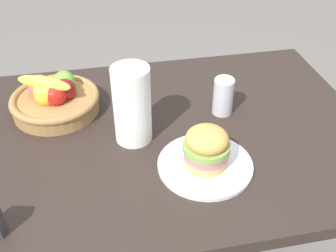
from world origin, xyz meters
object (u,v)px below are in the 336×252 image
(paper_towel_roll, at_px, (132,105))
(plate, at_px, (205,165))
(fruit_basket, at_px, (54,98))
(soda_can, at_px, (223,96))
(sandwich, at_px, (206,147))

(paper_towel_roll, bearing_deg, plate, -43.19)
(plate, distance_m, fruit_basket, 0.55)
(soda_can, relative_size, fruit_basket, 0.43)
(sandwich, height_order, paper_towel_roll, paper_towel_roll)
(plate, height_order, soda_can, soda_can)
(sandwich, relative_size, fruit_basket, 0.44)
(fruit_basket, xyz_separation_m, paper_towel_roll, (0.24, -0.20, 0.07))
(sandwich, xyz_separation_m, soda_can, (0.13, 0.25, -0.01))
(soda_can, bearing_deg, fruit_basket, 167.72)
(soda_can, xyz_separation_m, paper_towel_roll, (-0.30, -0.08, 0.06))
(sandwich, bearing_deg, soda_can, 62.95)
(fruit_basket, distance_m, paper_towel_roll, 0.31)
(plate, xyz_separation_m, paper_towel_roll, (-0.18, 0.17, 0.11))
(paper_towel_roll, bearing_deg, fruit_basket, 140.28)
(plate, distance_m, soda_can, 0.28)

